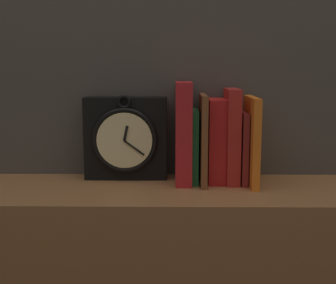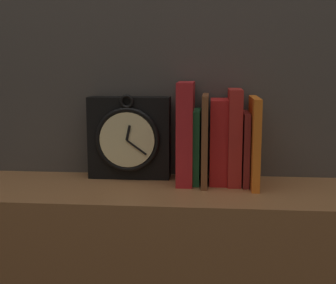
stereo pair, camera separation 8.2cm
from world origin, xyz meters
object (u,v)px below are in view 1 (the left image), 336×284
Objects in this scene: book_slot3_red at (216,140)px; book_slot6_orange at (251,141)px; book_slot0_red at (184,133)px; book_slot4_red at (232,136)px; book_slot1_green at (194,146)px; clock at (126,138)px; book_slot2_brown at (203,139)px; book_slot5_maroon at (242,147)px.

book_slot6_orange reaches higher than book_slot3_red.
book_slot0_red reaches higher than book_slot4_red.
book_slot1_green is 0.05m from book_slot3_red.
clock is 0.31m from book_slot6_orange.
clock is 1.00× the size of book_slot2_brown.
clock is at bearing 172.30° from book_slot1_green.
book_slot4_red is at bearing 10.26° from book_slot2_brown.
book_slot6_orange is (0.02, -0.02, 0.02)m from book_slot5_maroon.
book_slot3_red is 0.97× the size of book_slot6_orange.
book_slot4_red is 0.04m from book_slot5_maroon.
book_slot0_red reaches higher than book_slot5_maroon.
book_slot2_brown is 1.24× the size of book_slot5_maroon.
book_slot5_maroon is at bearing -5.51° from clock.
book_slot5_maroon is (0.14, 0.00, -0.04)m from book_slot0_red.
book_slot0_red is at bearing -12.30° from clock.
book_slot1_green is at bearing 170.84° from book_slot6_orange.
book_slot4_red is at bearing -5.73° from clock.
book_slot3_red reaches higher than book_slot5_maroon.
book_slot6_orange is at bearing -2.99° from book_slot2_brown.
book_slot2_brown is 0.10m from book_slot5_maroon.
book_slot0_red is at bearing 175.22° from book_slot6_orange.
book_slot2_brown is (0.05, -0.01, -0.01)m from book_slot0_red.
book_slot4_red reaches higher than book_slot6_orange.
book_slot1_green is 0.03m from book_slot2_brown.
book_slot5_maroon is at bearing -2.28° from book_slot1_green.
book_slot4_red is at bearing 176.67° from book_slot5_maroon.
book_slot4_red is (0.07, 0.01, 0.01)m from book_slot2_brown.
book_slot2_brown is at bearing -169.74° from book_slot4_red.
book_slot2_brown is at bearing -153.56° from book_slot3_red.
book_slot2_brown is 0.04m from book_slot3_red.
clock is 1.24× the size of book_slot5_maroon.
book_slot3_red is at bearing 164.69° from book_slot6_orange.
book_slot3_red is at bearing 26.44° from book_slot2_brown.
book_slot5_maroon is (0.03, -0.00, -0.03)m from book_slot4_red.
clock is at bearing 174.49° from book_slot5_maroon.
book_slot4_red is 0.05m from book_slot6_orange.
book_slot1_green is 0.83× the size of book_slot2_brown.
book_slot3_red is (0.08, 0.01, -0.02)m from book_slot0_red.
clock reaches higher than book_slot5_maroon.
book_slot4_red reaches higher than clock.
book_slot0_red is at bearing -173.61° from book_slot3_red.
book_slot6_orange is (0.04, -0.02, -0.01)m from book_slot4_red.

